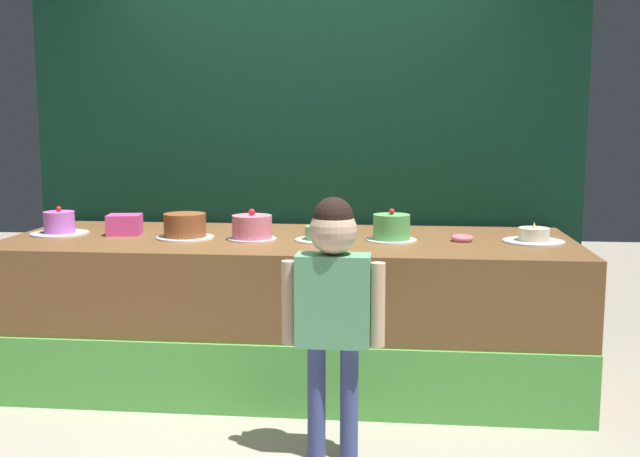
% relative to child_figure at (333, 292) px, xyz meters
% --- Properties ---
extents(ground_plane, '(12.00, 12.00, 0.00)m').
position_rel_child_figure_xyz_m(ground_plane, '(-0.34, 0.44, -0.76)').
color(ground_plane, '#ADA38E').
extents(stage_platform, '(3.24, 1.19, 0.84)m').
position_rel_child_figure_xyz_m(stage_platform, '(-0.34, 1.02, -0.35)').
color(stage_platform, brown).
rests_on(stage_platform, ground_plane).
extents(curtain_backdrop, '(3.59, 0.08, 2.73)m').
position_rel_child_figure_xyz_m(curtain_backdrop, '(-0.34, 1.70, 0.60)').
color(curtain_backdrop, black).
rests_on(curtain_backdrop, ground_plane).
extents(child_figure, '(0.46, 0.21, 1.18)m').
position_rel_child_figure_xyz_m(child_figure, '(0.00, 0.00, 0.00)').
color(child_figure, '#3F4C8C').
rests_on(child_figure, ground_plane).
extents(pink_box, '(0.22, 0.19, 0.12)m').
position_rel_child_figure_xyz_m(pink_box, '(-1.33, 1.04, 0.14)').
color(pink_box, '#ED49A2').
rests_on(pink_box, stage_platform).
extents(donut, '(0.12, 0.12, 0.03)m').
position_rel_child_figure_xyz_m(donut, '(0.64, 1.00, 0.09)').
color(donut, pink).
rests_on(donut, stage_platform).
extents(cake_far_left, '(0.34, 0.34, 0.17)m').
position_rel_child_figure_xyz_m(cake_far_left, '(-1.72, 1.02, 0.14)').
color(cake_far_left, silver).
rests_on(cake_far_left, stage_platform).
extents(cake_left, '(0.33, 0.33, 0.14)m').
position_rel_child_figure_xyz_m(cake_left, '(-0.93, 0.94, 0.14)').
color(cake_left, white).
rests_on(cake_left, stage_platform).
extents(cake_center_left, '(0.28, 0.28, 0.18)m').
position_rel_child_figure_xyz_m(cake_center_left, '(-0.54, 0.93, 0.14)').
color(cake_center_left, silver).
rests_on(cake_center_left, stage_platform).
extents(cake_center_right, '(0.29, 0.29, 0.08)m').
position_rel_child_figure_xyz_m(cake_center_right, '(-0.15, 0.93, 0.11)').
color(cake_center_right, white).
rests_on(cake_center_right, stage_platform).
extents(cake_right, '(0.29, 0.29, 0.18)m').
position_rel_child_figure_xyz_m(cake_right, '(0.24, 0.97, 0.15)').
color(cake_right, white).
rests_on(cake_right, stage_platform).
extents(cake_far_right, '(0.34, 0.34, 0.12)m').
position_rel_child_figure_xyz_m(cake_far_right, '(1.03, 1.00, 0.11)').
color(cake_far_right, silver).
rests_on(cake_far_right, stage_platform).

